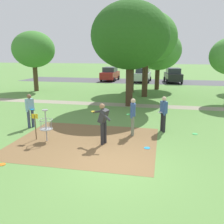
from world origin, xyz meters
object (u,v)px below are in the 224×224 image
(tree_mid_left, at_px, (158,50))
(parked_car_leftmost, at_px, (110,74))
(frisbee_near_basket, at_px, (195,134))
(tree_mid_center, at_px, (132,48))
(player_throwing, at_px, (133,115))
(player_waiting_right, at_px, (163,112))
(frisbee_far_right, at_px, (29,117))
(frisbee_far_left, at_px, (147,148))
(player_waiting_left, at_px, (30,109))
(frisbee_mid_grass, at_px, (2,164))
(tree_near_left, at_px, (34,50))
(disc_golf_basket, at_px, (45,124))
(parked_car_center_right, at_px, (173,75))
(tree_far_left, at_px, (146,38))
(parked_car_center_left, at_px, (143,75))
(player_foreground_watching, at_px, (103,121))
(tree_near_right, at_px, (130,36))

(tree_mid_left, relative_size, parked_car_leftmost, 1.39)
(frisbee_near_basket, distance_m, tree_mid_center, 13.27)
(player_throwing, bearing_deg, player_waiting_right, 30.48)
(frisbee_far_right, relative_size, tree_mid_center, 0.04)
(frisbee_far_left, bearing_deg, player_waiting_left, 164.90)
(frisbee_mid_grass, bearing_deg, parked_car_leftmost, 94.18)
(tree_near_left, height_order, parked_car_leftmost, tree_near_left)
(frisbee_mid_grass, distance_m, tree_mid_center, 17.12)
(tree_near_left, bearing_deg, frisbee_near_basket, -37.64)
(player_waiting_right, bearing_deg, disc_golf_basket, -154.38)
(frisbee_far_right, distance_m, parked_car_center_right, 21.52)
(player_waiting_right, height_order, tree_far_left, tree_far_left)
(frisbee_far_left, height_order, parked_car_center_left, parked_car_center_left)
(disc_golf_basket, height_order, tree_far_left, tree_far_left)
(disc_golf_basket, height_order, player_waiting_right, player_waiting_right)
(player_throwing, relative_size, tree_near_left, 0.30)
(frisbee_far_left, relative_size, tree_far_left, 0.03)
(tree_near_left, bearing_deg, disc_golf_basket, -59.95)
(player_foreground_watching, xyz_separation_m, tree_mid_center, (-0.62, 13.83, 3.18))
(tree_mid_left, bearing_deg, parked_car_center_left, 107.66)
(frisbee_far_right, height_order, parked_car_leftmost, parked_car_leftmost)
(frisbee_near_basket, xyz_separation_m, frisbee_far_right, (-9.25, 1.25, 0.00))
(disc_golf_basket, xyz_separation_m, player_foreground_watching, (2.50, 0.19, 0.23))
(frisbee_far_left, xyz_separation_m, tree_mid_left, (-0.11, 16.57, 3.92))
(player_foreground_watching, height_order, frisbee_far_left, player_foreground_watching)
(frisbee_mid_grass, distance_m, frisbee_far_right, 6.43)
(disc_golf_basket, bearing_deg, tree_mid_left, 75.77)
(frisbee_far_right, xyz_separation_m, parked_car_center_left, (5.05, 19.44, 0.91))
(parked_car_center_left, bearing_deg, frisbee_mid_grass, -95.81)
(player_waiting_left, relative_size, tree_mid_left, 0.29)
(frisbee_far_right, xyz_separation_m, parked_car_leftmost, (0.56, 20.06, 0.91))
(tree_near_right, bearing_deg, tree_far_left, 79.11)
(frisbee_near_basket, bearing_deg, player_waiting_right, 176.26)
(player_waiting_left, relative_size, parked_car_center_right, 0.39)
(parked_car_center_right, bearing_deg, frisbee_far_right, -114.43)
(frisbee_far_right, xyz_separation_m, tree_mid_center, (4.74, 10.51, 4.15))
(frisbee_far_right, xyz_separation_m, parked_car_center_right, (8.89, 19.58, 0.91))
(frisbee_mid_grass, distance_m, parked_car_center_right, 26.33)
(tree_near_right, height_order, tree_far_left, tree_far_left)
(tree_mid_left, distance_m, tree_mid_center, 3.50)
(frisbee_mid_grass, bearing_deg, player_throwing, 45.33)
(tree_far_left, height_order, parked_car_center_left, tree_far_left)
(frisbee_mid_grass, distance_m, parked_car_center_left, 25.53)
(tree_near_right, bearing_deg, player_foreground_watching, -90.06)
(parked_car_center_right, bearing_deg, tree_far_left, -103.82)
(player_waiting_left, distance_m, frisbee_far_right, 2.41)
(frisbee_near_basket, bearing_deg, tree_near_right, 124.84)
(frisbee_near_basket, distance_m, tree_far_left, 11.29)
(player_foreground_watching, height_order, tree_near_right, tree_near_right)
(player_throwing, relative_size, tree_near_right, 0.24)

